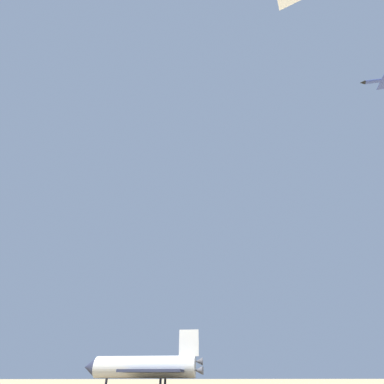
# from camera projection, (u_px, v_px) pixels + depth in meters

# --- Properties ---
(space_shuttle) EXTENTS (38.43, 28.06, 15.80)m
(space_shuttle) POSITION_uv_depth(u_px,v_px,m) (143.00, 367.00, 85.90)
(space_shuttle) COLOR white
(space_shuttle) RESTS_ON ground
(chase_jet_lead) EXTENTS (15.25, 8.95, 4.00)m
(chase_jet_lead) POSITION_uv_depth(u_px,v_px,m) (382.00, 80.00, 106.69)
(chase_jet_lead) COLOR #38478C
(ground_crew_near_nose) EXTENTS (0.42, 0.56, 1.73)m
(ground_crew_near_nose) POSITION_uv_depth(u_px,v_px,m) (166.00, 383.00, 94.19)
(ground_crew_near_nose) COLOR orange
(ground_crew_near_nose) RESTS_ON ground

